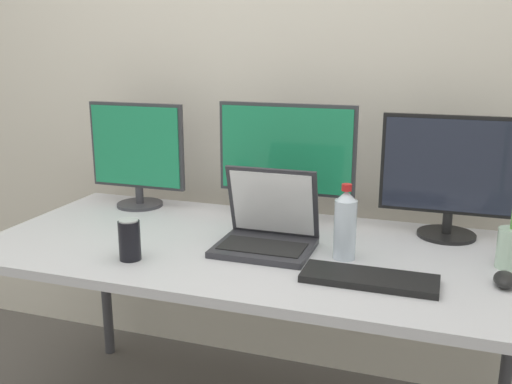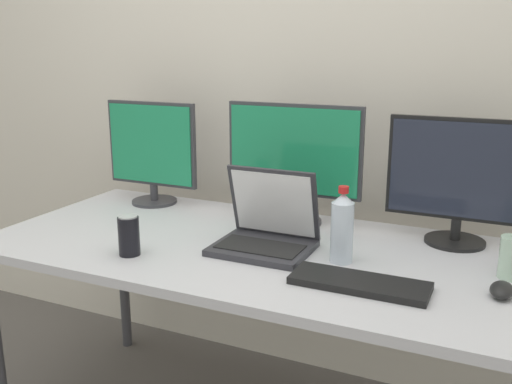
% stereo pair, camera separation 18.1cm
% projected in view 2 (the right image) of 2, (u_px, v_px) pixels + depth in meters
% --- Properties ---
extents(wall_back, '(7.00, 0.08, 2.60)m').
position_uv_depth(wall_back, '(319.00, 64.00, 2.24)').
color(wall_back, silver).
rests_on(wall_back, ground).
extents(work_desk, '(1.79, 0.83, 0.74)m').
position_uv_depth(work_desk, '(256.00, 261.00, 1.87)').
color(work_desk, '#424247').
rests_on(work_desk, ground).
extents(monitor_left, '(0.40, 0.18, 0.42)m').
position_uv_depth(monitor_left, '(152.00, 151.00, 2.31)').
color(monitor_left, '#38383D').
rests_on(monitor_left, work_desk).
extents(monitor_center, '(0.50, 0.21, 0.44)m').
position_uv_depth(monitor_center, '(293.00, 159.00, 2.04)').
color(monitor_center, '#38383D').
rests_on(monitor_center, work_desk).
extents(monitor_right, '(0.46, 0.19, 0.41)m').
position_uv_depth(monitor_right, '(460.00, 178.00, 1.83)').
color(monitor_right, black).
rests_on(monitor_right, work_desk).
extents(laptop_silver, '(0.30, 0.25, 0.26)m').
position_uv_depth(laptop_silver, '(267.00, 230.00, 1.82)').
color(laptop_silver, '#2D2D33').
rests_on(laptop_silver, work_desk).
extents(keyboard_main, '(0.37, 0.14, 0.02)m').
position_uv_depth(keyboard_main, '(360.00, 283.00, 1.54)').
color(keyboard_main, black).
rests_on(keyboard_main, work_desk).
extents(mouse_by_keyboard, '(0.06, 0.10, 0.04)m').
position_uv_depth(mouse_by_keyboard, '(502.00, 290.00, 1.48)').
color(mouse_by_keyboard, black).
rests_on(mouse_by_keyboard, work_desk).
extents(water_bottle, '(0.07, 0.07, 0.23)m').
position_uv_depth(water_bottle, '(342.00, 228.00, 1.70)').
color(water_bottle, silver).
rests_on(water_bottle, work_desk).
extents(soda_can_near_keyboard, '(0.07, 0.07, 0.13)m').
position_uv_depth(soda_can_near_keyboard, '(129.00, 236.00, 1.76)').
color(soda_can_near_keyboard, black).
rests_on(soda_can_near_keyboard, work_desk).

